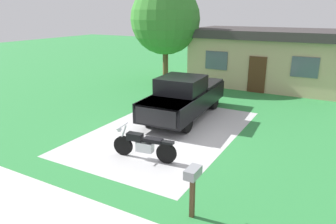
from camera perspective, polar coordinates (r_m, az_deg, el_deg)
ground_plane at (r=12.63m, az=-0.25°, el=-3.51°), size 80.00×80.00×0.00m
driveway_pad at (r=12.63m, az=-0.25°, el=-3.50°), size 5.22×8.17×0.01m
sidewalk_strip at (r=8.52m, az=-21.33°, el=-16.19°), size 36.00×1.80×0.01m
motorcycle at (r=10.24m, az=-4.42°, el=-5.99°), size 2.21×0.70×1.09m
pickup_truck at (r=14.21m, az=3.09°, el=2.94°), size 2.33×5.73×1.90m
mailbox at (r=7.28m, az=4.48°, el=-12.03°), size 0.26×0.48×1.26m
shade_tree at (r=20.88m, az=-0.48°, el=16.38°), size 4.44×4.44×6.30m
neighbor_house at (r=21.48m, az=17.55°, el=9.50°), size 9.60×5.60×3.50m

